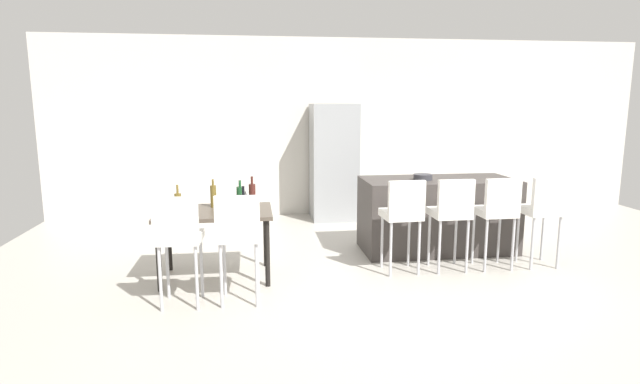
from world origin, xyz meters
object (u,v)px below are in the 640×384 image
Objects in this scene: wine_bottle_middle at (240,197)px; fruit_bowl at (423,177)px; kitchen_island at (437,215)px; dining_chair_far at (239,231)px; bar_chair_far at (543,207)px; bar_chair_left at (403,211)px; bar_chair_middle at (451,210)px; wine_bottle_corner at (244,205)px; wine_bottle_right at (178,203)px; wine_glass_left at (245,195)px; wine_bottle_end at (213,196)px; dining_table at (215,218)px; wine_glass_inner at (194,194)px; bar_chair_right at (497,208)px; refrigerator at (334,162)px; wine_glass_far at (187,204)px; dining_chair_near at (178,233)px; wine_bottle_near at (252,195)px.

fruit_bowl is (2.23, 0.55, 0.09)m from wine_bottle_middle.
kitchen_island is 2.85m from dining_chair_far.
fruit_bowl is at bearing 146.84° from bar_chair_far.
bar_chair_left and bar_chair_middle have the same top height.
wine_bottle_right is at bearing 167.79° from wine_bottle_corner.
kitchen_island is 10.90× the size of wine_glass_left.
wine_bottle_middle is at bearing -15.14° from wine_bottle_end.
dining_table is 3.88× the size of wine_bottle_end.
wine_bottle_end is at bearing 96.80° from dining_table.
wine_glass_left is at bearing 86.56° from dining_chair_far.
wine_bottle_right reaches higher than wine_glass_inner.
kitchen_island is at bearing 115.73° from bar_chair_right.
refrigerator reaches higher than wine_bottle_middle.
bar_chair_right and bar_chair_far have the same top height.
wine_glass_inner is 0.76× the size of fruit_bowl.
kitchen_island is 3.01m from wine_glass_inner.
bar_chair_middle and bar_chair_right have the same top height.
bar_chair_right is 3.36m from wine_glass_far.
dining_chair_near is (-2.84, -0.64, 0.00)m from bar_chair_middle.
wine_glass_inner is at bearing 169.13° from wine_glass_left.
wine_glass_left is at bearing 57.81° from dining_chair_near.
wine_glass_far is (-0.57, -0.42, 0.00)m from wine_glass_left.
bar_chair_middle is at bearing 4.74° from wine_bottle_corner.
wine_bottle_middle reaches higher than fruit_bowl.
bar_chair_right is 2.91m from dining_chair_far.
dining_table is at bearing 70.14° from dining_chair_near.
bar_chair_far is 3.66m from dining_table.
wine_bottle_right is 2.95m from fruit_bowl.
bar_chair_middle is 3.08× the size of wine_bottle_near.
wine_bottle_near is 0.67m from wine_glass_inner.
bar_chair_left is 2.27m from wine_glass_far.
bar_chair_left is 6.03× the size of wine_glass_far.
kitchen_island reaches higher than dining_table.
wine_glass_left is (0.05, 0.10, 0.00)m from wine_bottle_middle.
bar_chair_far is 3.08× the size of wine_bottle_near.
refrigerator is 7.99× the size of fruit_bowl.
dining_chair_near is at bearing -164.48° from bar_chair_left.
bar_chair_right is 3.41× the size of wine_bottle_end.
bar_chair_right is at bearing -7.11° from wine_glass_inner.
wine_bottle_end is 1.77× the size of wine_glass_left.
refrigerator is at bearing 125.33° from bar_chair_far.
wine_bottle_end is at bearing 60.75° from wine_glass_far.
dining_table is 3.51× the size of wine_bottle_near.
dining_chair_near is 0.54m from dining_chair_far.
wine_bottle_middle reaches higher than wine_glass_left.
kitchen_island is 0.92m from bar_chair_right.
wine_bottle_middle is 0.98× the size of wine_bottle_right.
fruit_bowl is at bearing 13.79° from wine_bottle_middle.
kitchen_island is at bearing 139.42° from bar_chair_far.
wine_bottle_right is 0.47m from wine_glass_inner.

